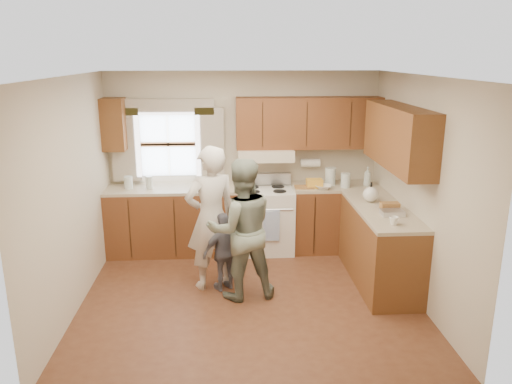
{
  "coord_description": "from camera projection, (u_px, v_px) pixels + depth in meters",
  "views": [
    {
      "loc": [
        -0.24,
        -5.24,
        2.72
      ],
      "look_at": [
        0.1,
        0.4,
        1.15
      ],
      "focal_mm": 35.0,
      "sensor_mm": 36.0,
      "label": 1
    }
  ],
  "objects": [
    {
      "name": "room",
      "position": [
        249.0,
        193.0,
        5.44
      ],
      "size": [
        3.8,
        3.8,
        3.8
      ],
      "color": "#512919",
      "rests_on": "ground"
    },
    {
      "name": "woman_right",
      "position": [
        241.0,
        229.0,
        5.6
      ],
      "size": [
        0.89,
        0.75,
        1.63
      ],
      "primitive_type": "imported",
      "rotation": [
        0.0,
        0.0,
        3.32
      ],
      "color": "#2B4430",
      "rests_on": "ground"
    },
    {
      "name": "child",
      "position": [
        225.0,
        252.0,
        5.86
      ],
      "size": [
        0.6,
        0.46,
        0.95
      ],
      "primitive_type": "imported",
      "rotation": [
        0.0,
        0.0,
        3.62
      ],
      "color": "slate",
      "rests_on": "ground"
    },
    {
      "name": "woman_left",
      "position": [
        211.0,
        218.0,
        5.83
      ],
      "size": [
        0.74,
        0.63,
        1.72
      ],
      "primitive_type": "imported",
      "rotation": [
        0.0,
        0.0,
        3.55
      ],
      "color": "beige",
      "rests_on": "ground"
    },
    {
      "name": "kitchen_fixtures",
      "position": [
        291.0,
        200.0,
        6.62
      ],
      "size": [
        3.8,
        2.25,
        2.15
      ],
      "color": "#4F2511",
      "rests_on": "ground"
    },
    {
      "name": "stove",
      "position": [
        266.0,
        219.0,
        7.05
      ],
      "size": [
        0.76,
        0.67,
        1.07
      ],
      "color": "silver",
      "rests_on": "ground"
    }
  ]
}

